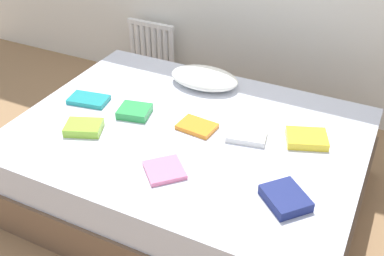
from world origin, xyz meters
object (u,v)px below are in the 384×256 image
at_px(textbook_green, 134,112).
at_px(textbook_pink, 164,170).
at_px(textbook_orange, 197,126).
at_px(textbook_yellow, 307,139).
at_px(radiator, 152,47).
at_px(textbook_navy, 285,198).
at_px(textbook_lime, 84,128).
at_px(pillow, 204,78).
at_px(textbook_teal, 89,100).
at_px(bed, 188,164).
at_px(textbook_white, 247,136).

height_order(textbook_green, textbook_pink, textbook_green).
distance_m(textbook_orange, textbook_yellow, 0.62).
xyz_separation_m(radiator, textbook_green, (0.60, -1.20, 0.19)).
bearing_deg(textbook_navy, textbook_lime, -140.68).
distance_m(pillow, textbook_teal, 0.76).
height_order(bed, textbook_yellow, textbook_yellow).
xyz_separation_m(textbook_pink, textbook_orange, (-0.02, 0.42, 0.00)).
relative_size(bed, textbook_pink, 10.67).
xyz_separation_m(radiator, textbook_navy, (1.63, -1.54, 0.19)).
relative_size(pillow, textbook_yellow, 2.12).
relative_size(pillow, textbook_navy, 2.21).
xyz_separation_m(radiator, textbook_orange, (1.00, -1.17, 0.18)).
xyz_separation_m(radiator, textbook_white, (1.29, -1.13, 0.18)).
xyz_separation_m(bed, textbook_orange, (0.04, 0.03, 0.27)).
distance_m(radiator, textbook_pink, 1.90).
xyz_separation_m(bed, textbook_pink, (0.06, -0.39, 0.27)).
xyz_separation_m(textbook_navy, textbook_orange, (-0.63, 0.37, -0.01)).
xyz_separation_m(textbook_yellow, textbook_teal, (-1.34, -0.18, -0.01)).
distance_m(radiator, textbook_yellow, 1.90).
height_order(radiator, textbook_lime, radiator).
relative_size(textbook_pink, textbook_teal, 0.77).
height_order(radiator, textbook_yellow, radiator).
bearing_deg(textbook_lime, textbook_green, 36.42).
relative_size(radiator, textbook_pink, 2.43).
xyz_separation_m(textbook_navy, textbook_white, (-0.34, 0.40, -0.01)).
bearing_deg(textbook_pink, pillow, 57.48).
distance_m(pillow, textbook_green, 0.57).
bearing_deg(textbook_orange, radiator, 135.81).
height_order(pillow, textbook_navy, pillow).
xyz_separation_m(textbook_white, textbook_orange, (-0.29, -0.03, -0.00)).
bearing_deg(textbook_yellow, textbook_lime, -179.44).
xyz_separation_m(textbook_navy, textbook_teal, (-1.37, 0.34, -0.01)).
relative_size(radiator, textbook_teal, 1.89).
bearing_deg(textbook_pink, bed, 54.04).
bearing_deg(textbook_white, textbook_lime, -169.61).
xyz_separation_m(textbook_orange, textbook_yellow, (0.60, 0.15, 0.01)).
height_order(pillow, textbook_pink, pillow).
height_order(pillow, textbook_yellow, pillow).
relative_size(textbook_green, textbook_white, 0.84).
xyz_separation_m(textbook_lime, textbook_orange, (0.57, 0.31, -0.01)).
relative_size(textbook_white, textbook_teal, 0.89).
bearing_deg(textbook_green, bed, -11.38).
bearing_deg(textbook_navy, textbook_yellow, 135.86).
bearing_deg(textbook_navy, textbook_pink, -132.57).
bearing_deg(bed, textbook_yellow, 15.78).
height_order(bed, pillow, pillow).
bearing_deg(pillow, textbook_orange, -69.76).
relative_size(radiator, pillow, 0.98).
relative_size(textbook_green, textbook_lime, 0.90).
distance_m(bed, textbook_teal, 0.75).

